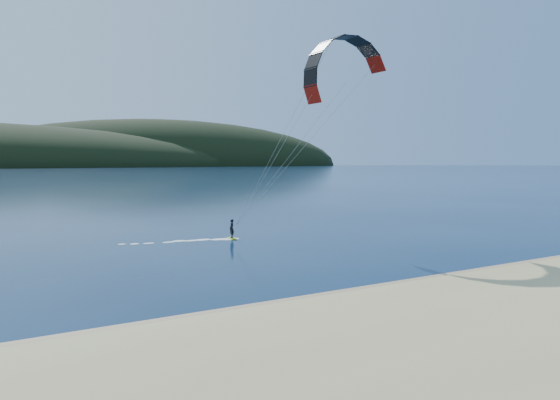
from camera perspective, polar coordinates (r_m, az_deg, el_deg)
name	(u,v)px	position (r m, az deg, el deg)	size (l,w,h in m)	color
ground	(304,340)	(22.73, 2.59, -14.77)	(1800.00, 1800.00, 0.00)	#071A35
wet_sand	(253,312)	(26.40, -2.96, -11.95)	(220.00, 2.50, 0.10)	#987E58
kitesurfer_near	(342,86)	(52.65, 6.71, 12.05)	(25.89, 7.19, 19.45)	#9DC917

